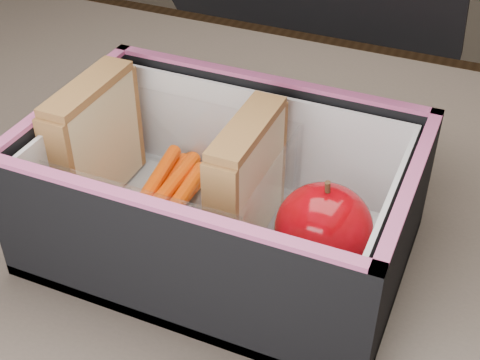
% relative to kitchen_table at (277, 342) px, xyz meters
% --- Properties ---
extents(kitchen_table, '(1.20, 0.80, 0.75)m').
position_rel_kitchen_table_xyz_m(kitchen_table, '(0.00, 0.00, 0.00)').
color(kitchen_table, brown).
rests_on(kitchen_table, ground).
extents(lunch_bag, '(0.28, 0.30, 0.26)m').
position_rel_kitchen_table_xyz_m(lunch_bag, '(-0.05, 0.01, 0.15)').
color(lunch_bag, black).
rests_on(lunch_bag, kitchen_table).
extents(plastic_tub, '(0.18, 0.13, 0.07)m').
position_rel_kitchen_table_xyz_m(plastic_tub, '(-0.10, 0.01, 0.14)').
color(plastic_tub, white).
rests_on(plastic_tub, lunch_bag).
extents(sandwich_left, '(0.03, 0.10, 0.11)m').
position_rel_kitchen_table_xyz_m(sandwich_left, '(-0.17, 0.01, 0.16)').
color(sandwich_left, beige).
rests_on(sandwich_left, plastic_tub).
extents(sandwich_right, '(0.03, 0.09, 0.10)m').
position_rel_kitchen_table_xyz_m(sandwich_right, '(-0.03, 0.01, 0.16)').
color(sandwich_right, beige).
rests_on(sandwich_right, plastic_tub).
extents(carrot_sticks, '(0.05, 0.14, 0.03)m').
position_rel_kitchen_table_xyz_m(carrot_sticks, '(-0.11, 0.01, 0.12)').
color(carrot_sticks, '#E63F00').
rests_on(carrot_sticks, plastic_tub).
extents(paper_napkin, '(0.08, 0.09, 0.01)m').
position_rel_kitchen_table_xyz_m(paper_napkin, '(0.03, 0.01, 0.11)').
color(paper_napkin, white).
rests_on(paper_napkin, lunch_bag).
extents(red_apple, '(0.07, 0.07, 0.08)m').
position_rel_kitchen_table_xyz_m(red_apple, '(0.03, -0.00, 0.14)').
color(red_apple, '#820304').
rests_on(red_apple, paper_napkin).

